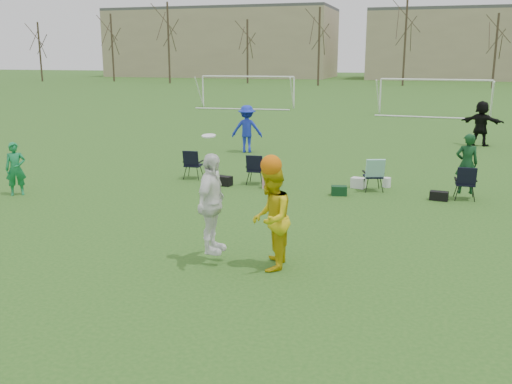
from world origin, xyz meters
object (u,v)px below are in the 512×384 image
(center_contest, at_px, (246,211))
(goal_mid, at_px, (435,87))
(fielder_black, at_px, (481,123))
(goal_left, at_px, (248,83))
(fielder_green_near, at_px, (16,169))
(fielder_blue, at_px, (247,129))

(center_contest, distance_m, goal_mid, 31.30)
(fielder_black, distance_m, goal_left, 22.31)
(fielder_green_near, xyz_separation_m, fielder_black, (13.74, 14.01, 0.24))
(fielder_green_near, bearing_deg, goal_left, 57.52)
(fielder_green_near, bearing_deg, fielder_black, 8.63)
(fielder_black, bearing_deg, goal_mid, -61.89)
(fielder_blue, relative_size, fielder_black, 0.97)
(goal_left, bearing_deg, goal_mid, -13.13)
(fielder_blue, relative_size, goal_mid, 0.27)
(center_contest, height_order, goal_mid, center_contest)
(fielder_green_near, relative_size, center_contest, 0.61)
(fielder_blue, relative_size, goal_left, 0.27)
(fielder_blue, xyz_separation_m, fielder_black, (9.59, 4.80, 0.03))
(center_contest, xyz_separation_m, goal_left, (-10.53, 33.10, 0.81))
(fielder_blue, xyz_separation_m, goal_mid, (7.55, 18.30, 0.93))
(fielder_green_near, relative_size, fielder_blue, 0.79)
(fielder_green_near, xyz_separation_m, fielder_blue, (4.15, 9.21, 0.21))
(goal_left, bearing_deg, center_contest, -77.35)
(fielder_black, height_order, goal_left, goal_left)
(fielder_green_near, distance_m, center_contest, 8.99)
(goal_left, bearing_deg, fielder_blue, -77.38)
(goal_left, xyz_separation_m, goal_mid, (14.00, -2.00, 0.00))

